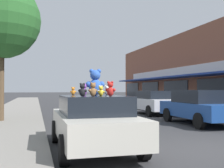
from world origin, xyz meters
name	(u,v)px	position (x,y,z in m)	size (l,w,h in m)	color
ground_plane	(207,149)	(0.00, 0.00, 0.00)	(260.00, 260.00, 0.00)	#333335
plush_art_car	(93,121)	(-3.04, 0.71, 0.79)	(2.04, 4.38, 1.48)	beige
teddy_bear_giant	(95,83)	(-2.90, 1.11, 1.84)	(0.57, 0.36, 0.76)	blue
teddy_bear_black	(82,90)	(-3.43, 0.13, 1.64)	(0.24, 0.21, 0.33)	black
teddy_bear_cream	(101,91)	(-2.83, 0.73, 1.62)	(0.22, 0.16, 0.29)	beige
teddy_bear_orange	(73,91)	(-3.45, 1.78, 1.60)	(0.19, 0.13, 0.25)	orange
teddy_bear_yellow	(101,91)	(-2.90, 0.37, 1.60)	(0.19, 0.15, 0.26)	yellow
teddy_bear_red	(110,89)	(-2.74, 0.04, 1.66)	(0.27, 0.25, 0.38)	red
teddy_bear_purple	(84,90)	(-3.25, 0.94, 1.64)	(0.22, 0.23, 0.34)	purple
teddy_bear_white	(107,90)	(-2.46, 1.49, 1.62)	(0.22, 0.16, 0.29)	white
teddy_bear_brown	(93,90)	(-3.15, 0.20, 1.65)	(0.27, 0.20, 0.35)	olive
parked_car_far_center	(200,106)	(2.90, 4.86, 0.84)	(2.12, 4.62, 1.61)	#1E4793
parked_car_far_right	(155,102)	(2.90, 10.05, 0.83)	(2.08, 4.25, 1.54)	silver
street_tree	(1,20)	(-6.18, 7.62, 4.99)	(3.75, 3.75, 6.74)	brown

